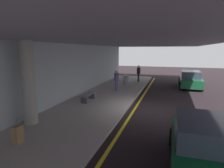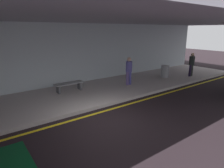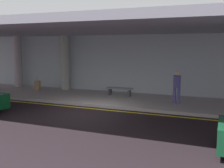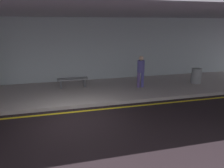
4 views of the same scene
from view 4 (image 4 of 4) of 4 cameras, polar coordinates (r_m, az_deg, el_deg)
name	(u,v)px [view 4 (image 4 of 4)]	position (r m, az deg, el deg)	size (l,w,h in m)	color
ground_plane	(75,119)	(8.39, -9.65, -8.88)	(60.00, 60.00, 0.00)	black
sidewalk	(69,93)	(11.26, -11.18, -2.20)	(26.00, 4.20, 0.15)	#ACA19E
lane_stripe_yellow	(73,112)	(8.98, -10.05, -7.20)	(26.00, 0.14, 0.01)	yellow
ceiling_overhang	(65,11)	(10.27, -12.13, 18.02)	(28.00, 13.20, 0.30)	gray
terminal_back_wall	(64,51)	(13.09, -12.28, 8.35)	(26.00, 0.30, 3.80)	#ADB9C0
person_waiting_for_ride	(141,70)	(11.60, 7.53, 3.76)	(0.38, 0.38, 1.68)	#5A4684
bench_metal	(73,81)	(11.81, -10.23, 0.81)	(1.60, 0.50, 0.48)	slate
trash_bin_steel	(196,76)	(13.36, 21.12, 2.02)	(0.56, 0.56, 0.85)	gray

